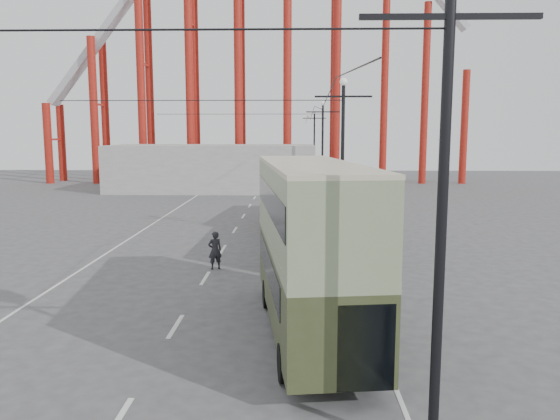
{
  "coord_description": "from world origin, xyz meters",
  "views": [
    {
      "loc": [
        2.86,
        -13.04,
        6.26
      ],
      "look_at": [
        2.26,
        10.13,
        3.0
      ],
      "focal_mm": 35.0,
      "sensor_mm": 36.0,
      "label": 1
    }
  ],
  "objects_px": {
    "single_decker_cream": "(297,196)",
    "pedestrian": "(215,250)",
    "lamp_post_near": "(449,42)",
    "single_decker_green": "(312,214)",
    "double_decker_bus": "(310,240)"
  },
  "relations": [
    {
      "from": "double_decker_bus",
      "to": "single_decker_cream",
      "type": "xyz_separation_m",
      "value": [
        -0.26,
        22.02,
        -1.19
      ]
    },
    {
      "from": "double_decker_bus",
      "to": "lamp_post_near",
      "type": "bearing_deg",
      "value": -77.67
    },
    {
      "from": "single_decker_cream",
      "to": "pedestrian",
      "type": "xyz_separation_m",
      "value": [
        -3.9,
        -13.79,
        -0.94
      ]
    },
    {
      "from": "single_decker_green",
      "to": "lamp_post_near",
      "type": "bearing_deg",
      "value": -83.62
    },
    {
      "from": "single_decker_green",
      "to": "single_decker_cream",
      "type": "xyz_separation_m",
      "value": [
        -0.76,
        9.16,
        -0.12
      ]
    },
    {
      "from": "lamp_post_near",
      "to": "pedestrian",
      "type": "xyz_separation_m",
      "value": [
        -6.4,
        14.63,
        -6.97
      ]
    },
    {
      "from": "lamp_post_near",
      "to": "double_decker_bus",
      "type": "bearing_deg",
      "value": 109.26
    },
    {
      "from": "double_decker_bus",
      "to": "single_decker_green",
      "type": "xyz_separation_m",
      "value": [
        0.5,
        12.86,
        -1.08
      ]
    },
    {
      "from": "lamp_post_near",
      "to": "double_decker_bus",
      "type": "height_order",
      "value": "lamp_post_near"
    },
    {
      "from": "lamp_post_near",
      "to": "single_decker_cream",
      "type": "xyz_separation_m",
      "value": [
        -2.5,
        28.42,
        -6.03
      ]
    },
    {
      "from": "double_decker_bus",
      "to": "single_decker_green",
      "type": "distance_m",
      "value": 12.92
    },
    {
      "from": "lamp_post_near",
      "to": "single_decker_green",
      "type": "relative_size",
      "value": 0.88
    },
    {
      "from": "lamp_post_near",
      "to": "single_decker_green",
      "type": "bearing_deg",
      "value": 95.16
    },
    {
      "from": "lamp_post_near",
      "to": "double_decker_bus",
      "type": "xyz_separation_m",
      "value": [
        -2.23,
        6.4,
        -4.84
      ]
    },
    {
      "from": "single_decker_cream",
      "to": "double_decker_bus",
      "type": "bearing_deg",
      "value": -83.49
    }
  ]
}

